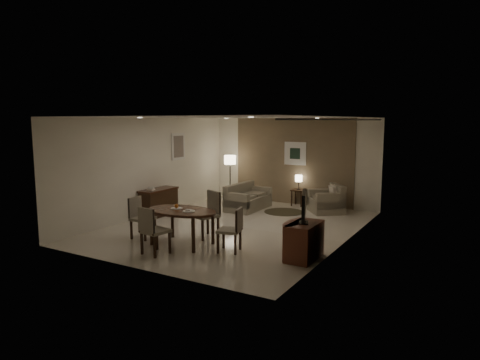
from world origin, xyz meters
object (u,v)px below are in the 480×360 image
Objects in this scene: chair_near at (155,230)px; chair_left at (143,218)px; floor_lamp at (230,178)px; tv_cabinet at (304,241)px; chair_right at (229,230)px; armchair at (326,199)px; sofa at (248,197)px; console_desk at (159,202)px; dining_table at (182,227)px; side_table at (298,198)px; chair_far at (205,215)px.

chair_near reaches higher than chair_left.
tv_cabinet is at bearing -45.33° from floor_lamp.
armchair is at bearing 159.83° from chair_right.
tv_cabinet is 1.51m from chair_right.
console_desk is at bearing 139.63° from sofa.
chair_near is (-0.05, -0.78, 0.10)m from dining_table.
console_desk reaches higher than tv_cabinet.
console_desk is 3.87m from chair_right.
side_table is at bearing -87.33° from chair_near.
armchair is (1.49, 3.93, -0.12)m from chair_far.
dining_table is 4.90m from armchair.
floor_lamp is at bearing 53.33° from sofa.
sofa is (0.49, 3.96, -0.09)m from chair_left.
tv_cabinet is at bearing 88.01° from chair_right.
tv_cabinet is at bearing 8.75° from dining_table.
chair_right is 5.11m from side_table.
tv_cabinet is 2.91m from chair_near.
dining_table is 5.18m from side_table.
floor_lamp reaches higher than chair_near.
floor_lamp reaches higher than chair_left.
console_desk is 2.65m from sofa.
console_desk is at bearing -132.44° from chair_right.
floor_lamp is at bearing -170.95° from side_table.
console_desk is 5.11m from tv_cabinet.
tv_cabinet is (4.89, -1.50, -0.03)m from console_desk.
armchair is 0.60× the size of floor_lamp.
tv_cabinet is at bearing -17.05° from console_desk.
chair_near is 4.73m from sofa.
chair_right is (2.19, 0.12, -0.01)m from chair_left.
side_table is (1.09, 1.23, -0.12)m from sofa.
sofa is (-0.67, 3.21, -0.14)m from chair_far.
chair_right reaches higher than sofa.
chair_right is 1.00× the size of armchair.
sofa is at bearing 49.54° from console_desk.
floor_lamp reaches higher than chair_right.
sofa is at bearing 123.56° from chair_far.
chair_far reaches higher than sofa.
floor_lamp is (-2.86, 4.71, 0.30)m from chair_right.
sofa is at bearing 132.03° from tv_cabinet.
side_table is 2.34m from floor_lamp.
floor_lamp is (-1.17, 0.87, 0.37)m from sofa.
chair_right is at bearing -135.67° from chair_near.
side_table is (0.57, 5.93, -0.23)m from chair_near.
armchair reaches higher than console_desk.
tv_cabinet is at bearing 14.70° from chair_far.
chair_near is 5.96m from side_table.
floor_lamp is (-0.68, 4.84, 0.29)m from chair_left.
chair_near is at bearing -50.16° from console_desk.
floor_lamp is at bearing 109.95° from dining_table.
console_desk is 4.75m from armchair.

